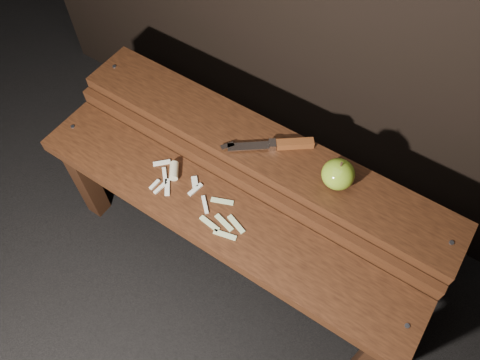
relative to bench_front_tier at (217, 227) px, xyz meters
The scene contains 6 objects.
ground 0.36m from the bench_front_tier, 90.00° to the left, with size 60.00×60.00×0.00m, color black.
bench_front_tier is the anchor object (origin of this frame).
bench_rear_tier 0.23m from the bench_front_tier, 90.00° to the left, with size 1.20×0.21×0.50m.
apple 0.38m from the bench_front_tier, 44.26° to the left, with size 0.09×0.09×0.09m.
knife 0.30m from the bench_front_tier, 77.68° to the left, with size 0.22×0.17×0.02m.
apple_scraps 0.15m from the bench_front_tier, 167.05° to the left, with size 0.35×0.13×0.03m.
Camera 1 is at (0.40, -0.54, 1.56)m, focal length 35.00 mm.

